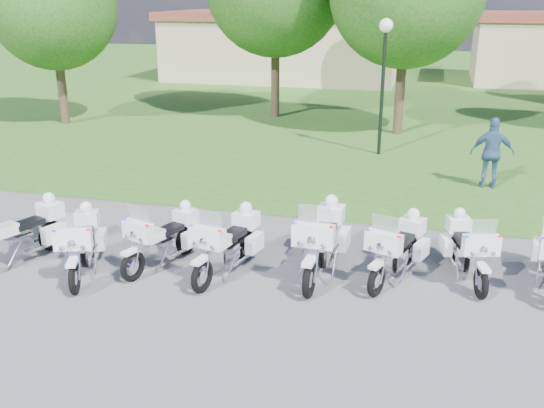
% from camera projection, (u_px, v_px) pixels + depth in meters
% --- Properties ---
extents(ground, '(100.00, 100.00, 0.00)m').
position_uv_depth(ground, '(244.00, 268.00, 11.88)').
color(ground, '#5E5E63').
rests_on(ground, ground).
extents(grass_lawn, '(100.00, 48.00, 0.01)m').
position_uv_depth(grass_lawn, '(378.00, 83.00, 36.53)').
color(grass_lawn, '#34581B').
rests_on(grass_lawn, ground).
extents(motorcycle_0, '(1.25, 2.18, 1.53)m').
position_uv_depth(motorcycle_0, '(21.00, 231.00, 11.99)').
color(motorcycle_0, black).
rests_on(motorcycle_0, ground).
extents(motorcycle_1, '(1.21, 2.07, 1.46)m').
position_uv_depth(motorcycle_1, '(82.00, 242.00, 11.52)').
color(motorcycle_1, black).
rests_on(motorcycle_1, ground).
extents(motorcycle_2, '(1.10, 2.03, 1.41)m').
position_uv_depth(motorcycle_2, '(164.00, 237.00, 11.86)').
color(motorcycle_2, black).
rests_on(motorcycle_2, ground).
extents(motorcycle_3, '(1.02, 2.19, 1.49)m').
position_uv_depth(motorcycle_3, '(228.00, 242.00, 11.50)').
color(motorcycle_3, black).
rests_on(motorcycle_3, ground).
extents(motorcycle_4, '(0.84, 2.44, 1.64)m').
position_uv_depth(motorcycle_4, '(322.00, 240.00, 11.45)').
color(motorcycle_4, black).
rests_on(motorcycle_4, ground).
extents(motorcycle_5, '(1.16, 2.08, 1.45)m').
position_uv_depth(motorcycle_5, '(398.00, 248.00, 11.29)').
color(motorcycle_5, black).
rests_on(motorcycle_5, ground).
extents(motorcycle_6, '(1.03, 2.05, 1.40)m').
position_uv_depth(motorcycle_6, '(468.00, 248.00, 11.34)').
color(motorcycle_6, black).
rests_on(motorcycle_6, ground).
extents(lamp_post, '(0.44, 0.44, 4.38)m').
position_uv_depth(lamp_post, '(384.00, 54.00, 19.28)').
color(lamp_post, black).
rests_on(lamp_post, ground).
extents(building_west, '(14.56, 8.32, 4.10)m').
position_uv_depth(building_west, '(286.00, 45.00, 38.23)').
color(building_west, '#C1B38B').
rests_on(building_west, ground).
extents(bystander_c, '(1.17, 0.54, 1.96)m').
position_uv_depth(bystander_c, '(492.00, 153.00, 16.52)').
color(bystander_c, '#385F87').
rests_on(bystander_c, ground).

